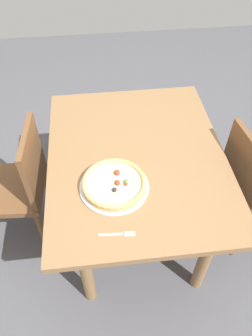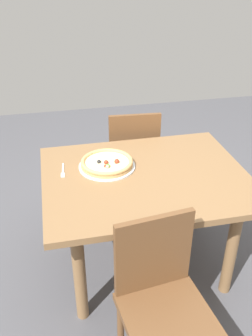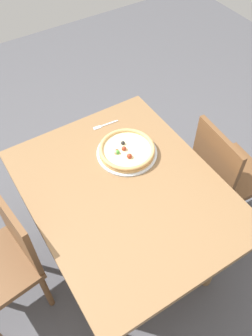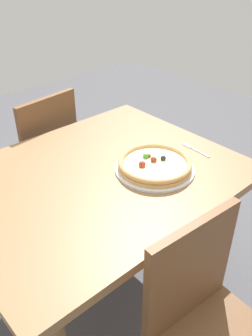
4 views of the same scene
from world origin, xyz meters
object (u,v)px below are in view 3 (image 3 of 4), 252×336
at_px(chair_far, 4,259).
at_px(pizza, 127,150).
at_px(dining_table, 125,200).
at_px(chair_near, 224,173).
at_px(plate, 127,153).
at_px(fork, 104,125).

distance_m(chair_far, pizza, 0.89).
height_order(dining_table, pizza, pizza).
height_order(chair_near, plate, chair_near).
xyz_separation_m(chair_far, pizza, (0.11, -0.84, 0.28)).
bearing_deg(dining_table, chair_near, -96.54).
relative_size(dining_table, fork, 7.35).
distance_m(chair_far, plate, 0.88).
distance_m(chair_near, plate, 0.67).
relative_size(chair_near, chair_far, 1.00).
distance_m(chair_near, chair_far, 1.41).
xyz_separation_m(chair_far, fork, (0.38, -0.84, 0.25)).
height_order(plate, pizza, pizza).
bearing_deg(chair_far, fork, -72.76).
relative_size(dining_table, plate, 3.50).
bearing_deg(dining_table, pizza, -34.33).
bearing_deg(plate, pizza, 99.10).
xyz_separation_m(chair_near, plate, (0.29, 0.55, 0.25)).
relative_size(dining_table, chair_far, 1.40).
xyz_separation_m(dining_table, plate, (0.21, -0.14, 0.11)).
distance_m(chair_near, fork, 0.83).
relative_size(dining_table, chair_near, 1.40).
bearing_deg(chair_far, dining_table, -105.21).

